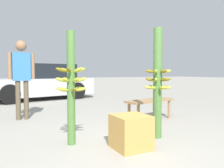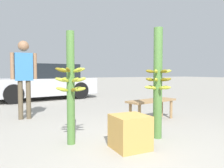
# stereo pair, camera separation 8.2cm
# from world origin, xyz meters

# --- Properties ---
(ground_plane) EXTENTS (80.00, 80.00, 0.00)m
(ground_plane) POSITION_xyz_m (0.00, 0.00, 0.00)
(ground_plane) COLOR #9E998E
(banana_stalk_left) EXTENTS (0.44, 0.44, 1.61)m
(banana_stalk_left) POSITION_xyz_m (-0.64, 0.53, 0.84)
(banana_stalk_left) COLOR #4C7A38
(banana_stalk_left) RESTS_ON ground_plane
(banana_stalk_center) EXTENTS (0.42, 0.42, 1.72)m
(banana_stalk_center) POSITION_xyz_m (0.65, 0.24, 0.87)
(banana_stalk_center) COLOR #4C7A38
(banana_stalk_center) RESTS_ON ground_plane
(vendor_person) EXTENTS (0.54, 0.23, 1.72)m
(vendor_person) POSITION_xyz_m (-1.12, 2.63, 1.05)
(vendor_person) COLOR brown
(vendor_person) RESTS_ON ground_plane
(market_bench) EXTENTS (1.25, 0.60, 0.44)m
(market_bench) POSITION_xyz_m (1.33, 1.33, 0.37)
(market_bench) COLOR #99754C
(market_bench) RESTS_ON ground_plane
(parked_car) EXTENTS (4.15, 2.34, 1.35)m
(parked_car) POSITION_xyz_m (-0.18, 6.25, 0.65)
(parked_car) COLOR #B7B7BC
(parked_car) RESTS_ON ground_plane
(produce_crate) EXTENTS (0.45, 0.45, 0.45)m
(produce_crate) POSITION_xyz_m (0.02, 0.00, 0.23)
(produce_crate) COLOR #C69347
(produce_crate) RESTS_ON ground_plane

